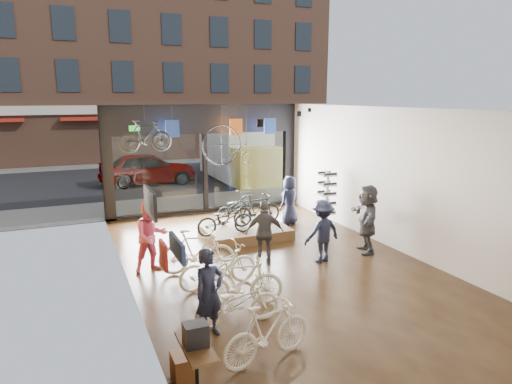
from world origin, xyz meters
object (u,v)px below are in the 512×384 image
floor_bike_3 (241,282)px  penny_farthing (230,146)px  floor_bike_2 (237,303)px  floor_bike_5 (197,252)px  floor_bike_1 (267,332)px  customer_1 (151,237)px  display_bike_left (225,219)px  box_truck (242,154)px  sunglasses_rack (327,199)px  customer_0 (209,293)px  customer_3 (322,231)px  customer_5 (367,219)px  display_bike_mid (257,210)px  display_platform (245,232)px  street_car (148,168)px  customer_2 (265,233)px  hung_bike (145,136)px  floor_bike_4 (218,266)px  customer_4 (289,200)px  display_bike_right (235,207)px

floor_bike_3 → penny_farthing: penny_farthing is taller
floor_bike_2 → floor_bike_5: size_ratio=0.90×
floor_bike_3 → floor_bike_2: bearing=166.1°
floor_bike_1 → customer_1: bearing=0.6°
floor_bike_5 → display_bike_left: (1.31, 1.75, 0.19)m
box_truck → sunglasses_rack: size_ratio=3.82×
display_bike_left → customer_0: (-1.91, -4.60, 0.07)m
customer_3 → customer_5: (1.47, 0.17, 0.13)m
floor_bike_5 → display_bike_mid: 3.38m
floor_bike_3 → display_platform: floor_bike_3 is taller
customer_5 → box_truck: bearing=-161.3°
floor_bike_1 → display_bike_mid: 6.68m
street_car → customer_2: customer_2 is taller
box_truck → hung_bike: size_ratio=4.29×
floor_bike_5 → customer_0: customer_0 is taller
floor_bike_3 → hung_bike: size_ratio=1.08×
display_platform → display_bike_left: bearing=-149.5°
floor_bike_2 → display_platform: (2.09, 4.85, -0.27)m
street_car → customer_5: bearing=-163.1°
display_platform → sunglasses_rack: bearing=0.7°
floor_bike_1 → floor_bike_4: bearing=-15.2°
street_car → floor_bike_4: (-0.71, -12.56, -0.28)m
sunglasses_rack → customer_3: bearing=-133.6°
penny_farthing → display_bike_mid: bearing=-82.9°
customer_2 → hung_bike: bearing=-39.5°
street_car → customer_1: size_ratio=2.60×
customer_3 → customer_4: (0.81, 3.36, 0.00)m
customer_1 → hung_bike: (0.53, 3.27, 2.07)m
floor_bike_4 → penny_farthing: penny_farthing is taller
customer_4 → penny_farthing: 2.60m
display_platform → floor_bike_2: bearing=-113.3°
street_car → penny_farthing: 7.96m
floor_bike_4 → penny_farthing: size_ratio=1.12×
display_bike_mid → customer_5: size_ratio=0.87×
customer_1 → penny_farthing: penny_farthing is taller
display_platform → display_bike_mid: bearing=7.9°
display_bike_left → customer_3: customer_3 is taller
display_bike_left → customer_3: bearing=-142.3°
hung_bike → customer_1: bearing=165.3°
floor_bike_3 → floor_bike_4: floor_bike_3 is taller
display_bike_right → box_truck: bearing=-54.7°
floor_bike_2 → display_bike_left: (1.31, 4.40, 0.31)m
display_bike_mid → penny_farthing: (-0.22, 1.74, 1.73)m
street_car → sunglasses_rack: sunglasses_rack is taller
box_truck → penny_farthing: penny_farthing is taller
display_bike_left → display_bike_right: (0.72, 1.19, 0.01)m
floor_bike_2 → floor_bike_5: 2.65m
display_bike_right → customer_1: (-2.97, -2.36, 0.12)m
customer_1 → display_bike_right: bearing=27.9°
street_car → box_truck: size_ratio=0.65×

